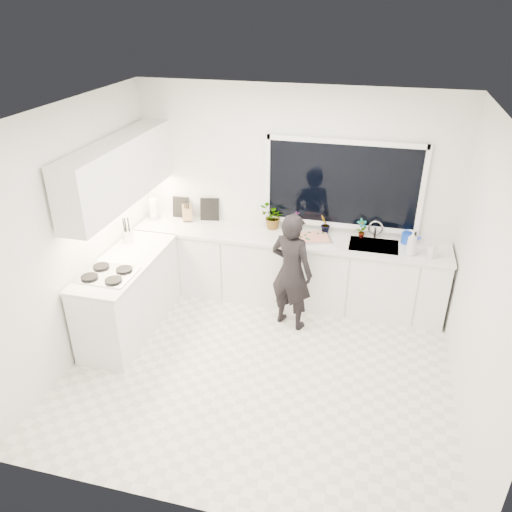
# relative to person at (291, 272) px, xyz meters

# --- Properties ---
(floor) EXTENTS (4.00, 3.50, 0.02)m
(floor) POSITION_rel_person_xyz_m (-0.15, -0.90, -0.74)
(floor) COLOR beige
(floor) RESTS_ON ground
(wall_back) EXTENTS (4.00, 0.02, 2.70)m
(wall_back) POSITION_rel_person_xyz_m (-0.15, 0.86, 0.62)
(wall_back) COLOR white
(wall_back) RESTS_ON ground
(wall_left) EXTENTS (0.02, 3.50, 2.70)m
(wall_left) POSITION_rel_person_xyz_m (-2.16, -0.90, 0.62)
(wall_left) COLOR white
(wall_left) RESTS_ON ground
(wall_right) EXTENTS (0.02, 3.50, 2.70)m
(wall_right) POSITION_rel_person_xyz_m (1.86, -0.90, 0.62)
(wall_right) COLOR white
(wall_right) RESTS_ON ground
(ceiling) EXTENTS (4.00, 3.50, 0.02)m
(ceiling) POSITION_rel_person_xyz_m (-0.15, -0.90, 1.98)
(ceiling) COLOR white
(ceiling) RESTS_ON wall_back
(window) EXTENTS (1.80, 0.02, 1.00)m
(window) POSITION_rel_person_xyz_m (0.45, 0.83, 0.82)
(window) COLOR black
(window) RESTS_ON wall_back
(base_cabinets_back) EXTENTS (3.92, 0.58, 0.88)m
(base_cabinets_back) POSITION_rel_person_xyz_m (-0.15, 0.55, -0.29)
(base_cabinets_back) COLOR white
(base_cabinets_back) RESTS_ON floor
(base_cabinets_left) EXTENTS (0.58, 1.60, 0.88)m
(base_cabinets_left) POSITION_rel_person_xyz_m (-1.82, -0.55, -0.29)
(base_cabinets_left) COLOR white
(base_cabinets_left) RESTS_ON floor
(countertop_back) EXTENTS (3.94, 0.62, 0.04)m
(countertop_back) POSITION_rel_person_xyz_m (-0.15, 0.54, 0.17)
(countertop_back) COLOR silver
(countertop_back) RESTS_ON base_cabinets_back
(countertop_left) EXTENTS (0.62, 1.60, 0.04)m
(countertop_left) POSITION_rel_person_xyz_m (-1.82, -0.55, 0.17)
(countertop_left) COLOR silver
(countertop_left) RESTS_ON base_cabinets_left
(upper_cabinets) EXTENTS (0.34, 2.10, 0.70)m
(upper_cabinets) POSITION_rel_person_xyz_m (-1.94, -0.20, 1.12)
(upper_cabinets) COLOR white
(upper_cabinets) RESTS_ON wall_left
(sink) EXTENTS (0.58, 0.42, 0.14)m
(sink) POSITION_rel_person_xyz_m (0.90, 0.55, 0.14)
(sink) COLOR silver
(sink) RESTS_ON countertop_back
(faucet) EXTENTS (0.03, 0.03, 0.22)m
(faucet) POSITION_rel_person_xyz_m (0.90, 0.75, 0.30)
(faucet) COLOR silver
(faucet) RESTS_ON countertop_back
(stovetop) EXTENTS (0.56, 0.48, 0.03)m
(stovetop) POSITION_rel_person_xyz_m (-1.84, -0.90, 0.21)
(stovetop) COLOR black
(stovetop) RESTS_ON countertop_left
(person) EXTENTS (0.62, 0.51, 1.46)m
(person) POSITION_rel_person_xyz_m (0.00, 0.00, 0.00)
(person) COLOR black
(person) RESTS_ON floor
(pizza_tray) EXTENTS (0.57, 0.50, 0.03)m
(pizza_tray) POSITION_rel_person_xyz_m (0.13, 0.52, 0.21)
(pizza_tray) COLOR silver
(pizza_tray) RESTS_ON countertop_back
(pizza) EXTENTS (0.52, 0.44, 0.01)m
(pizza) POSITION_rel_person_xyz_m (0.13, 0.52, 0.22)
(pizza) COLOR #AE3717
(pizza) RESTS_ON pizza_tray
(watering_can) EXTENTS (0.17, 0.17, 0.13)m
(watering_can) POSITION_rel_person_xyz_m (1.28, 0.71, 0.26)
(watering_can) COLOR blue
(watering_can) RESTS_ON countertop_back
(paper_towel_roll) EXTENTS (0.13, 0.13, 0.26)m
(paper_towel_roll) POSITION_rel_person_xyz_m (-2.00, 0.65, 0.32)
(paper_towel_roll) COLOR silver
(paper_towel_roll) RESTS_ON countertop_back
(knife_block) EXTENTS (0.16, 0.14, 0.22)m
(knife_block) POSITION_rel_person_xyz_m (-1.54, 0.69, 0.30)
(knife_block) COLOR #8A6240
(knife_block) RESTS_ON countertop_back
(utensil_crock) EXTENTS (0.15, 0.15, 0.16)m
(utensil_crock) POSITION_rel_person_xyz_m (-2.00, -0.10, 0.27)
(utensil_crock) COLOR silver
(utensil_crock) RESTS_ON countertop_left
(picture_frame_large) EXTENTS (0.22, 0.02, 0.28)m
(picture_frame_large) POSITION_rel_person_xyz_m (-1.68, 0.79, 0.33)
(picture_frame_large) COLOR black
(picture_frame_large) RESTS_ON countertop_back
(picture_frame_small) EXTENTS (0.25, 0.06, 0.30)m
(picture_frame_small) POSITION_rel_person_xyz_m (-1.26, 0.79, 0.34)
(picture_frame_small) COLOR black
(picture_frame_small) RESTS_ON countertop_back
(herb_plants) EXTENTS (1.39, 0.38, 0.33)m
(herb_plants) POSITION_rel_person_xyz_m (-0.18, 0.71, 0.34)
(herb_plants) COLOR #26662D
(herb_plants) RESTS_ON countertop_back
(soap_bottles) EXTENTS (0.38, 0.16, 0.30)m
(soap_bottles) POSITION_rel_person_xyz_m (1.37, 0.40, 0.33)
(soap_bottles) COLOR #D8BF66
(soap_bottles) RESTS_ON countertop_back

